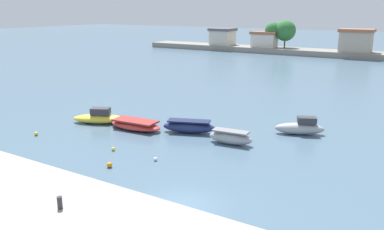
% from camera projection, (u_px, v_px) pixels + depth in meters
% --- Properties ---
extents(ground_plane, '(400.00, 400.00, 0.00)m').
position_uv_depth(ground_plane, '(181.00, 205.00, 23.65)').
color(ground_plane, '#476075').
extents(mooring_bollard, '(0.23, 0.23, 0.58)m').
position_uv_depth(mooring_bollard, '(60.00, 203.00, 17.69)').
color(mooring_bollard, '#2D2D33').
rests_on(mooring_bollard, seawall_embankment).
extents(moored_boat_0, '(5.67, 4.11, 1.57)m').
position_uv_depth(moored_boat_0, '(99.00, 118.00, 40.42)').
color(moored_boat_0, yellow).
rests_on(moored_boat_0, ground).
extents(moored_boat_1, '(5.60, 2.53, 0.95)m').
position_uv_depth(moored_boat_1, '(136.00, 125.00, 38.27)').
color(moored_boat_1, '#C63833').
rests_on(moored_boat_1, ground).
extents(moored_boat_2, '(5.17, 3.15, 1.20)m').
position_uv_depth(moored_boat_2, '(189.00, 127.00, 37.26)').
color(moored_boat_2, navy).
rests_on(moored_boat_2, ground).
extents(moored_boat_3, '(3.99, 1.67, 1.21)m').
position_uv_depth(moored_boat_3, '(231.00, 137.00, 34.17)').
color(moored_boat_3, '#9E9EA3').
rests_on(moored_boat_3, ground).
extents(moored_boat_4, '(4.65, 3.01, 1.67)m').
position_uv_depth(moored_boat_4, '(300.00, 127.00, 36.77)').
color(moored_boat_4, '#9E9EA3').
rests_on(moored_boat_4, ground).
extents(mooring_buoy_0, '(0.41, 0.41, 0.41)m').
position_uv_depth(mooring_buoy_0, '(109.00, 165.00, 29.18)').
color(mooring_buoy_0, orange).
rests_on(mooring_buoy_0, ground).
extents(mooring_buoy_1, '(0.30, 0.30, 0.30)m').
position_uv_depth(mooring_buoy_1, '(113.00, 149.00, 32.63)').
color(mooring_buoy_1, yellow).
rests_on(mooring_buoy_1, ground).
extents(mooring_buoy_2, '(0.35, 0.35, 0.35)m').
position_uv_depth(mooring_buoy_2, '(36.00, 134.00, 36.50)').
color(mooring_buoy_2, yellow).
rests_on(mooring_buoy_2, ground).
extents(mooring_buoy_4, '(0.30, 0.30, 0.30)m').
position_uv_depth(mooring_buoy_4, '(156.00, 159.00, 30.47)').
color(mooring_buoy_4, white).
rests_on(mooring_buoy_4, ground).
extents(distant_shoreline, '(122.27, 7.97, 8.88)m').
position_uv_depth(distant_shoreline, '(369.00, 48.00, 91.66)').
color(distant_shoreline, gray).
rests_on(distant_shoreline, ground).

